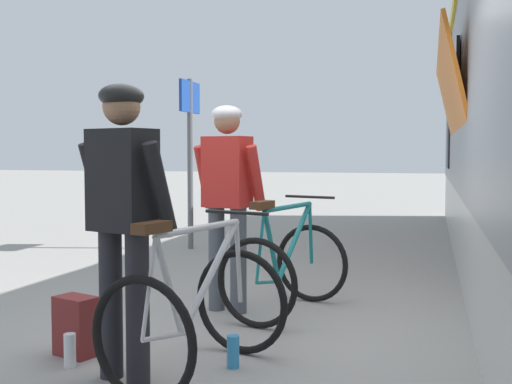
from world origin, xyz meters
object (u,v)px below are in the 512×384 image
object	(u,v)px
bicycle_far_silver	(196,311)
water_bottle_by_the_backpack	(70,350)
platform_sign_post	(190,134)
bicycle_near_teal	(286,267)
backpack_on_platform	(76,326)
water_bottle_near_the_bikes	(233,352)
cyclist_near_in_red	(227,189)
cyclist_far_in_dark	(123,205)

from	to	relation	value
bicycle_far_silver	water_bottle_by_the_backpack	size ratio (longest dim) A/B	5.65
platform_sign_post	bicycle_near_teal	bearing A→B (deg)	-56.94
bicycle_near_teal	backpack_on_platform	bearing A→B (deg)	-127.53
bicycle_far_silver	water_bottle_near_the_bikes	bearing A→B (deg)	52.08
cyclist_near_in_red	platform_sign_post	bearing A→B (deg)	116.14
cyclist_near_in_red	bicycle_near_teal	size ratio (longest dim) A/B	1.45
cyclist_near_in_red	bicycle_near_teal	world-z (taller)	cyclist_near_in_red
cyclist_near_in_red	water_bottle_by_the_backpack	size ratio (longest dim) A/B	8.21
platform_sign_post	water_bottle_near_the_bikes	bearing A→B (deg)	-65.81
bicycle_far_silver	water_bottle_by_the_backpack	world-z (taller)	bicycle_far_silver
platform_sign_post	water_bottle_by_the_backpack	bearing A→B (deg)	-77.50
backpack_on_platform	water_bottle_by_the_backpack	xyz separation A→B (m)	(0.08, -0.22, -0.09)
bicycle_far_silver	cyclist_near_in_red	bearing A→B (deg)	101.19
cyclist_far_in_dark	water_bottle_near_the_bikes	bearing A→B (deg)	34.48
cyclist_near_in_red	platform_sign_post	world-z (taller)	platform_sign_post
cyclist_far_in_dark	bicycle_near_teal	world-z (taller)	cyclist_far_in_dark
cyclist_near_in_red	backpack_on_platform	size ratio (longest dim) A/B	4.40
bicycle_near_teal	platform_sign_post	bearing A→B (deg)	123.06
cyclist_near_in_red	water_bottle_near_the_bikes	size ratio (longest dim) A/B	8.52
cyclist_near_in_red	water_bottle_by_the_backpack	bearing A→B (deg)	-107.84
backpack_on_platform	platform_sign_post	size ratio (longest dim) A/B	0.17
cyclist_near_in_red	backpack_on_platform	xyz separation A→B (m)	(-0.61, -1.42, -0.85)
bicycle_far_silver	backpack_on_platform	distance (m)	0.96
cyclist_far_in_dark	bicycle_near_teal	bearing A→B (deg)	72.02
cyclist_far_in_dark	backpack_on_platform	xyz separation A→B (m)	(-0.53, 0.34, -0.85)
cyclist_near_in_red	platform_sign_post	distance (m)	3.72
backpack_on_platform	water_bottle_by_the_backpack	bearing A→B (deg)	-50.05
water_bottle_near_the_bikes	platform_sign_post	size ratio (longest dim) A/B	0.09
bicycle_near_teal	water_bottle_near_the_bikes	xyz separation A→B (m)	(-0.02, -1.41, -0.30)
water_bottle_near_the_bikes	water_bottle_by_the_backpack	bearing A→B (deg)	-165.51
cyclist_far_in_dark	bicycle_near_teal	xyz separation A→B (m)	(0.58, 1.79, -0.65)
cyclist_far_in_dark	platform_sign_post	bearing A→B (deg)	106.96
cyclist_near_in_red	backpack_on_platform	world-z (taller)	cyclist_near_in_red
bicycle_near_teal	bicycle_far_silver	bearing A→B (deg)	-96.70
bicycle_far_silver	backpack_on_platform	size ratio (longest dim) A/B	3.03
bicycle_near_teal	water_bottle_by_the_backpack	bearing A→B (deg)	-121.67
water_bottle_by_the_backpack	cyclist_near_in_red	bearing A→B (deg)	72.16
cyclist_far_in_dark	bicycle_far_silver	bearing A→B (deg)	23.43
water_bottle_near_the_bikes	bicycle_far_silver	bearing A→B (deg)	-127.92
cyclist_near_in_red	cyclist_far_in_dark	bearing A→B (deg)	-92.52
bicycle_near_teal	water_bottle_by_the_backpack	distance (m)	1.98
bicycle_far_silver	water_bottle_by_the_backpack	xyz separation A→B (m)	(-0.84, -0.05, -0.29)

